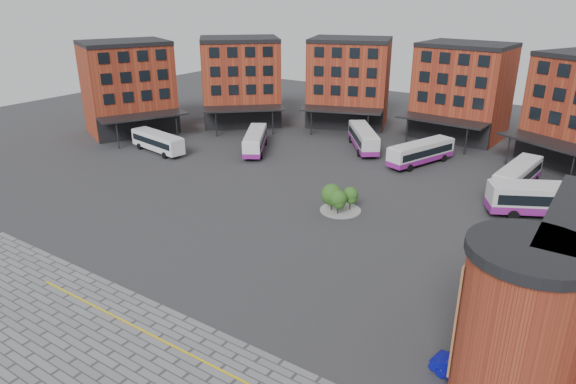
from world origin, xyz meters
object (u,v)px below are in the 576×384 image
Objects in this scene: bus_b at (255,141)px; bus_f at (552,200)px; blue_car at (465,374)px; tree_island at (338,198)px; bus_c at (363,138)px; bus_a at (157,141)px; bus_e at (518,176)px; bus_d at (421,152)px.

bus_b is 39.49m from bus_f.
bus_f is 29.45m from blue_car.
tree_island is 1.09× the size of blue_car.
bus_f reaches higher than bus_c.
tree_island is 24.10m from bus_b.
bus_a is (-32.07, 4.47, 0.06)m from tree_island.
bus_a is at bearing 172.06° from tree_island.
bus_b is at bearing 63.32° from blue_car.
bus_a is 51.45m from bus_f.
bus_d is at bearing 173.71° from bus_e.
bus_d is (33.63, 15.90, -0.03)m from bus_a.
tree_island is 0.40× the size of bus_d.
bus_b is (-20.54, 12.61, -0.01)m from tree_island.
bus_e is (12.78, -2.74, 0.01)m from bus_d.
bus_c is at bearing -172.25° from bus_d.
bus_d is 42.17m from blue_car.
blue_car is at bearing -69.11° from bus_b.
bus_e is 2.76× the size of blue_car.
bus_b is 23.42m from bus_d.
bus_e reaches higher than blue_car.
tree_island is 20.43m from bus_d.
bus_c is 2.58× the size of blue_car.
bus_d is at bearing -55.20° from bus_a.
tree_island is 0.42× the size of bus_c.
bus_f is (17.37, -9.12, 0.27)m from bus_d.
tree_island is at bearing -87.12° from bus_f.
bus_f is (4.59, -6.39, 0.26)m from bus_e.
bus_d reaches higher than tree_island.
blue_car is (18.65, -18.17, -0.97)m from tree_island.
blue_car is (50.72, -22.65, -1.03)m from bus_a.
bus_b is 0.99× the size of bus_c.
bus_c reaches higher than bus_d.
bus_e is (22.36, -4.78, -0.03)m from bus_c.
bus_a is at bearing -175.77° from bus_b.
bus_e is (14.34, 17.63, 0.04)m from tree_island.
bus_c is 0.94× the size of bus_d.
bus_b reaches higher than blue_car.
tree_island reaches higher than bus_b.
bus_d is 0.88× the size of bus_f.
bus_f is (39.47, -1.36, 0.31)m from bus_b.
bus_b is at bearing -178.92° from bus_c.
blue_car is at bearing -46.30° from bus_d.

